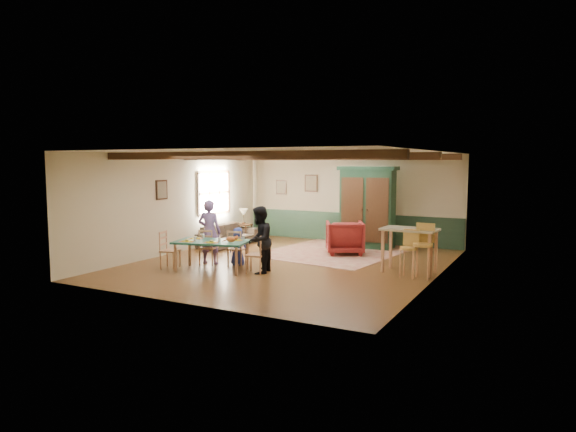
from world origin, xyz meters
The scene contains 35 objects.
floor centered at (0.00, 0.00, 0.00)m, with size 8.00×8.00×0.00m, color #4E2F16.
wall_back centered at (0.00, 4.00, 1.35)m, with size 7.00×0.02×2.70m, color beige.
wall_left centered at (-3.50, 0.00, 1.35)m, with size 0.02×8.00×2.70m, color beige.
wall_right centered at (3.50, 0.00, 1.35)m, with size 0.02×8.00×2.70m, color beige.
ceiling centered at (0.00, 0.00, 2.70)m, with size 7.00×8.00×0.02m, color silver.
wainscot_back centered at (0.00, 3.98, 0.45)m, with size 6.95×0.03×0.90m, color #1E3726.
ceiling_beam_front centered at (0.00, -2.30, 2.61)m, with size 6.95×0.16×0.16m, color black.
ceiling_beam_mid centered at (0.00, 0.40, 2.61)m, with size 6.95×0.16×0.16m, color black.
ceiling_beam_back centered at (0.00, 3.00, 2.61)m, with size 6.95×0.16×0.16m, color black.
window_left centered at (-3.47, 1.70, 1.55)m, with size 0.06×1.60×1.30m, color white, non-canonical shape.
picture_left_wall centered at (-3.47, -0.60, 1.75)m, with size 0.04×0.42×0.52m, color gray, non-canonical shape.
picture_back_a centered at (-1.30, 3.97, 1.80)m, with size 0.45×0.04×0.55m, color gray, non-canonical shape.
picture_back_b centered at (-2.40, 3.97, 1.65)m, with size 0.38×0.04×0.48m, color gray, non-canonical shape.
dining_table centered at (-1.20, -1.53, 0.34)m, with size 1.64×0.91×0.68m, color #1A5546, non-canonical shape.
dining_chair_far_left centered at (-1.71, -0.97, 0.43)m, with size 0.38×0.40×0.87m, color tan, non-canonical shape.
dining_chair_far_right centered at (-1.00, -0.81, 0.43)m, with size 0.38×0.40×0.87m, color tan, non-canonical shape.
dining_chair_end_left centered at (-2.22, -1.77, 0.43)m, with size 0.38×0.40×0.87m, color tan, non-canonical shape.
dining_chair_end_right centered at (-0.18, -1.29, 0.43)m, with size 0.38×0.40×0.87m, color tan, non-canonical shape.
person_man centered at (-1.72, -0.90, 0.79)m, with size 0.57×0.38×1.57m, color #7B5C9F.
person_woman centered at (-0.09, -1.27, 0.75)m, with size 0.73×0.57×1.50m, color black.
person_child centered at (-1.01, -0.74, 0.46)m, with size 0.45×0.29×0.92m, color #263699.
cat centered at (-0.69, -1.50, 0.77)m, with size 0.33×0.13×0.16m, color #D95C26, non-canonical shape.
place_setting_near_left centered at (-1.64, -1.87, 0.74)m, with size 0.36×0.27×0.11m, color yellow, non-canonical shape.
place_setting_near_center centered at (-1.06, -1.73, 0.74)m, with size 0.36×0.27×0.11m, color yellow, non-canonical shape.
place_setting_far_left centered at (-1.74, -1.42, 0.74)m, with size 0.36×0.27×0.11m, color yellow, non-canonical shape.
place_setting_far_right centered at (-0.77, -1.19, 0.74)m, with size 0.36×0.27×0.11m, color yellow, non-canonical shape.
area_rug centered at (0.34, 2.06, 0.01)m, with size 3.27×3.88×0.01m, color beige.
armoire centered at (0.89, 3.14, 1.18)m, with size 1.67×0.67×2.35m, color black.
armchair centered at (0.70, 1.88, 0.45)m, with size 0.96×0.99×0.90m, color #531014.
sofa centered at (-2.94, 1.64, 0.31)m, with size 2.11×0.83×0.62m, color #3A2F24.
end_table centered at (-2.99, 2.58, 0.27)m, with size 0.43×0.43×0.53m, color black, non-canonical shape.
table_lamp centered at (-2.99, 2.58, 0.77)m, with size 0.27×0.27×0.49m, color beige, non-canonical shape.
counter_table centered at (2.85, 0.35, 0.50)m, with size 1.21×0.70×1.01m, color beige, non-canonical shape.
bar_stool_left centered at (2.96, -0.14, 0.52)m, with size 0.37×0.40×1.03m, color tan, non-canonical shape.
bar_stool_right centered at (3.24, -0.06, 0.58)m, with size 0.41×0.46×1.17m, color tan, non-canonical shape.
Camera 1 is at (5.74, -10.93, 2.47)m, focal length 32.00 mm.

